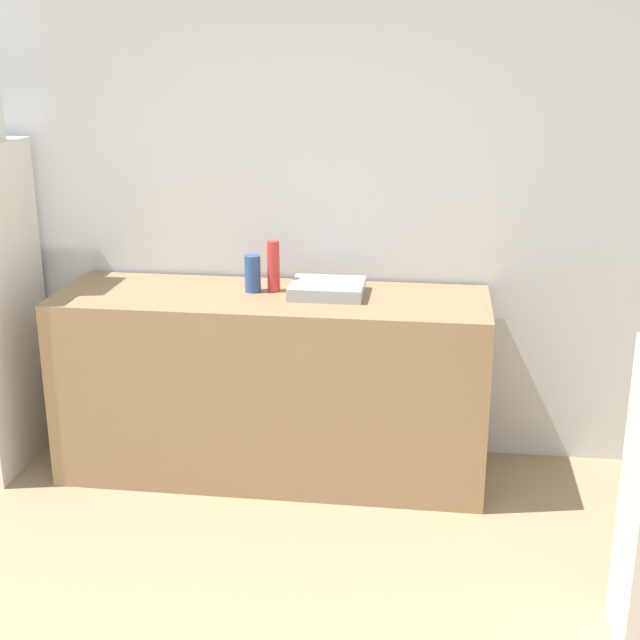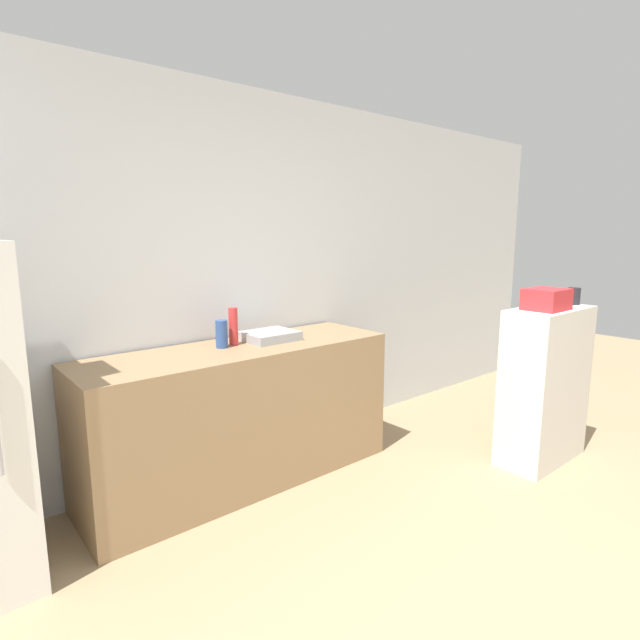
# 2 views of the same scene
# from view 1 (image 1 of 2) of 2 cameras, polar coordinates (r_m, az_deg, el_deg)

# --- Properties ---
(wall_back) EXTENTS (8.00, 0.06, 2.60)m
(wall_back) POSITION_cam_1_polar(r_m,az_deg,el_deg) (4.46, -3.21, 7.78)
(wall_back) COLOR silver
(wall_back) RESTS_ON ground_plane
(counter) EXTENTS (2.05, 0.62, 0.91)m
(counter) POSITION_cam_1_polar(r_m,az_deg,el_deg) (4.34, -3.07, -4.17)
(counter) COLOR #937551
(counter) RESTS_ON ground_plane
(sink_basin) EXTENTS (0.34, 0.30, 0.06)m
(sink_basin) POSITION_cam_1_polar(r_m,az_deg,el_deg) (4.19, 0.47, 2.02)
(sink_basin) COLOR #9EA3A8
(sink_basin) RESTS_ON counter
(bottle_tall) EXTENTS (0.06, 0.06, 0.25)m
(bottle_tall) POSITION_cam_1_polar(r_m,az_deg,el_deg) (4.23, -3.00, 3.46)
(bottle_tall) COLOR red
(bottle_tall) RESTS_ON counter
(bottle_short) EXTENTS (0.08, 0.08, 0.18)m
(bottle_short) POSITION_cam_1_polar(r_m,az_deg,el_deg) (4.24, -4.34, 2.99)
(bottle_short) COLOR #2D4C8C
(bottle_short) RESTS_ON counter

